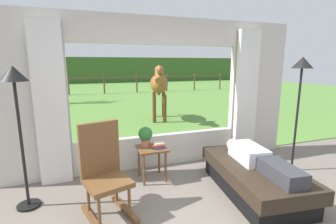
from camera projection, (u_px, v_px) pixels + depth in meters
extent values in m
cube|color=beige|center=(26.00, 100.00, 3.53)|extent=(1.15, 0.12, 2.55)
cube|color=beige|center=(256.00, 90.00, 4.85)|extent=(1.15, 0.12, 2.55)
cube|color=beige|center=(160.00, 149.00, 4.39)|extent=(2.90, 0.12, 0.55)
cube|color=beige|center=(159.00, 31.00, 3.99)|extent=(2.90, 0.12, 0.45)
cube|color=silver|center=(51.00, 105.00, 3.53)|extent=(0.44, 0.10, 2.40)
cube|color=silver|center=(246.00, 95.00, 4.63)|extent=(0.44, 0.10, 2.40)
cube|color=#568438|center=(105.00, 94.00, 14.52)|extent=(36.00, 21.68, 0.02)
cube|color=#3A5B29|center=(95.00, 70.00, 23.40)|extent=(36.00, 2.00, 2.40)
cube|color=black|center=(253.00, 184.00, 3.44)|extent=(1.01, 1.65, 0.24)
cube|color=#2D2319|center=(255.00, 170.00, 3.40)|extent=(1.10, 1.80, 0.18)
cube|color=silver|center=(249.00, 153.00, 3.50)|extent=(0.41, 0.64, 0.22)
cube|color=#333338|center=(280.00, 171.00, 2.95)|extent=(0.36, 0.71, 0.18)
sphere|color=tan|center=(233.00, 145.00, 3.85)|extent=(0.20, 0.20, 0.20)
cube|color=brown|center=(108.00, 182.00, 2.82)|extent=(0.60, 0.60, 0.06)
cube|color=brown|center=(100.00, 150.00, 2.92)|extent=(0.48, 0.19, 0.68)
cube|color=brown|center=(93.00, 220.00, 2.79)|extent=(0.25, 0.67, 0.06)
cube|color=brown|center=(125.00, 208.00, 3.02)|extent=(0.25, 0.67, 0.06)
cylinder|color=brown|center=(99.00, 211.00, 2.61)|extent=(0.04, 0.04, 0.38)
cylinder|color=brown|center=(129.00, 200.00, 2.82)|extent=(0.04, 0.04, 0.38)
cylinder|color=brown|center=(88.00, 197.00, 2.90)|extent=(0.04, 0.04, 0.38)
cylinder|color=brown|center=(116.00, 188.00, 3.11)|extent=(0.04, 0.04, 0.38)
cube|color=brown|center=(152.00, 148.00, 3.77)|extent=(0.44, 0.44, 0.03)
cylinder|color=brown|center=(144.00, 170.00, 3.60)|extent=(0.04, 0.04, 0.49)
cylinder|color=brown|center=(166.00, 167.00, 3.71)|extent=(0.04, 0.04, 0.49)
cylinder|color=brown|center=(139.00, 162.00, 3.92)|extent=(0.04, 0.04, 0.49)
cylinder|color=brown|center=(159.00, 159.00, 4.03)|extent=(0.04, 0.04, 0.49)
cylinder|color=#9E6042|center=(146.00, 143.00, 3.78)|extent=(0.14, 0.14, 0.12)
sphere|color=#2D6B2D|center=(145.00, 134.00, 3.75)|extent=(0.22, 0.22, 0.22)
cube|color=#23478C|center=(159.00, 147.00, 3.73)|extent=(0.16, 0.14, 0.02)
cube|color=#B22D28|center=(158.00, 145.00, 3.73)|extent=(0.18, 0.14, 0.04)
cube|color=beige|center=(159.00, 143.00, 3.72)|extent=(0.16, 0.13, 0.03)
cylinder|color=black|center=(29.00, 205.00, 3.12)|extent=(0.28, 0.28, 0.03)
cylinder|color=black|center=(22.00, 147.00, 2.96)|extent=(0.04, 0.04, 1.59)
cone|color=black|center=(13.00, 73.00, 2.79)|extent=(0.32, 0.32, 0.18)
cylinder|color=black|center=(291.00, 169.00, 4.16)|extent=(0.28, 0.28, 0.03)
cylinder|color=black|center=(296.00, 121.00, 4.00)|extent=(0.04, 0.04, 1.72)
cone|color=black|center=(303.00, 63.00, 3.81)|extent=(0.32, 0.32, 0.18)
ellipsoid|color=brown|center=(159.00, 84.00, 7.69)|extent=(0.88, 1.35, 0.60)
cylinder|color=brown|center=(159.00, 75.00, 6.96)|extent=(0.42, 0.65, 0.53)
ellipsoid|color=brown|center=(160.00, 70.00, 6.69)|extent=(0.32, 0.52, 0.24)
cube|color=#593319|center=(159.00, 74.00, 7.03)|extent=(0.19, 0.43, 0.32)
cylinder|color=#593319|center=(159.00, 87.00, 8.30)|extent=(0.12, 0.12, 0.55)
cylinder|color=#593319|center=(165.00, 109.00, 7.42)|extent=(0.11, 0.11, 0.85)
cylinder|color=#593319|center=(154.00, 109.00, 7.41)|extent=(0.11, 0.11, 0.85)
cylinder|color=#593319|center=(164.00, 104.00, 8.25)|extent=(0.11, 0.11, 0.85)
cylinder|color=#593319|center=(154.00, 104.00, 8.23)|extent=(0.11, 0.11, 0.85)
cylinder|color=#4C3823|center=(52.00, 76.00, 10.80)|extent=(0.32, 0.32, 2.51)
cylinder|color=#47331E|center=(47.00, 45.00, 10.86)|extent=(1.04, 0.42, 0.70)
cylinder|color=#47331E|center=(56.00, 61.00, 11.09)|extent=(0.88, 0.50, 0.91)
cylinder|color=#47331E|center=(40.00, 59.00, 10.80)|extent=(0.80, 1.08, 1.13)
cylinder|color=brown|center=(29.00, 86.00, 13.36)|extent=(0.10, 0.10, 1.10)
cylinder|color=brown|center=(68.00, 85.00, 14.01)|extent=(0.10, 0.10, 1.10)
cylinder|color=brown|center=(104.00, 84.00, 14.67)|extent=(0.10, 0.10, 1.10)
cylinder|color=brown|center=(137.00, 84.00, 15.32)|extent=(0.10, 0.10, 1.10)
cylinder|color=brown|center=(167.00, 83.00, 15.97)|extent=(0.10, 0.10, 1.10)
cylinder|color=brown|center=(194.00, 82.00, 16.62)|extent=(0.10, 0.10, 1.10)
cylinder|color=brown|center=(220.00, 81.00, 17.27)|extent=(0.10, 0.10, 1.10)
cube|color=brown|center=(104.00, 78.00, 14.59)|extent=(16.00, 0.06, 0.08)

